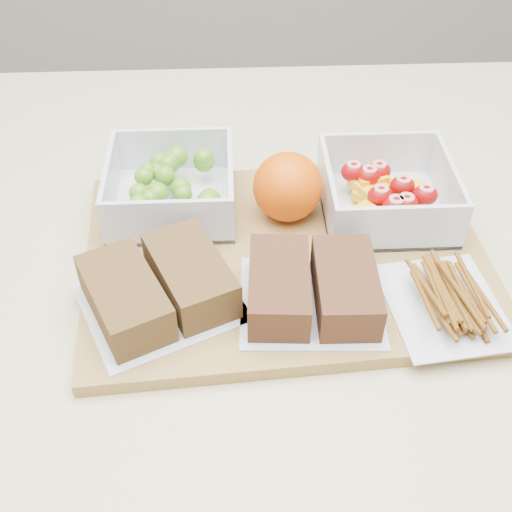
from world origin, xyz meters
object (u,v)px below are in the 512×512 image
at_px(grape_container, 173,186).
at_px(orange, 288,187).
at_px(sandwich_bag_left, 158,287).
at_px(fruit_container, 386,195).
at_px(sandwich_bag_center, 312,288).
at_px(pretzel_bag, 446,296).
at_px(cutting_board, 286,257).

height_order(grape_container, orange, orange).
bearing_deg(sandwich_bag_left, grape_container, 87.43).
xyz_separation_m(fruit_container, sandwich_bag_center, (-0.10, -0.14, -0.00)).
xyz_separation_m(sandwich_bag_center, pretzel_bag, (0.13, -0.01, -0.01)).
distance_m(orange, sandwich_bag_center, 0.14).
bearing_deg(grape_container, sandwich_bag_center, -48.77).
bearing_deg(orange, sandwich_bag_center, -84.51).
bearing_deg(fruit_container, grape_container, 174.54).
distance_m(cutting_board, orange, 0.08).
bearing_deg(cutting_board, sandwich_bag_center, -79.71).
bearing_deg(orange, pretzel_bag, -46.01).
xyz_separation_m(grape_container, orange, (0.13, -0.02, 0.01)).
bearing_deg(cutting_board, orange, 80.95).
relative_size(cutting_board, sandwich_bag_left, 2.29).
height_order(cutting_board, fruit_container, fruit_container).
distance_m(cutting_board, pretzel_bag, 0.17).
relative_size(fruit_container, sandwich_bag_center, 0.98).
bearing_deg(fruit_container, pretzel_bag, -78.26).
bearing_deg(cutting_board, fruit_container, 24.55).
relative_size(cutting_board, sandwich_bag_center, 2.93).
height_order(cutting_board, grape_container, grape_container).
bearing_deg(orange, fruit_container, 0.56).
xyz_separation_m(orange, sandwich_bag_left, (-0.13, -0.13, -0.02)).
xyz_separation_m(orange, sandwich_bag_center, (0.01, -0.14, -0.02)).
relative_size(cutting_board, grape_container, 3.02).
bearing_deg(sandwich_bag_left, fruit_container, 28.08).
distance_m(grape_container, orange, 0.13).
relative_size(fruit_container, pretzel_bag, 1.00).
height_order(grape_container, sandwich_bag_center, grape_container).
bearing_deg(pretzel_bag, orange, 133.99).
distance_m(grape_container, fruit_container, 0.24).
bearing_deg(fruit_container, orange, -179.44).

